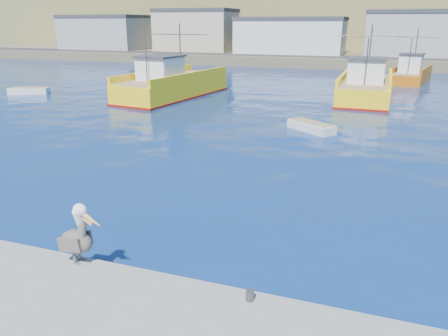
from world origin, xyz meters
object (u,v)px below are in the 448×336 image
at_px(trawler_yellow_a, 172,85).
at_px(boat_orange, 411,74).
at_px(skiff_left, 29,91).
at_px(pelican, 77,237).
at_px(skiff_mid, 311,127).
at_px(trawler_yellow_b, 366,87).

distance_m(trawler_yellow_a, boat_orange, 29.16).
distance_m(trawler_yellow_a, skiff_left, 14.77).
bearing_deg(pelican, skiff_left, 134.56).
bearing_deg(trawler_yellow_a, skiff_left, -168.38).
bearing_deg(boat_orange, trawler_yellow_a, -139.19).
relative_size(skiff_mid, pelican, 1.94).
relative_size(trawler_yellow_a, boat_orange, 1.49).
bearing_deg(pelican, boat_orange, 77.36).
bearing_deg(pelican, skiff_mid, 80.23).
height_order(skiff_left, pelican, pelican).
bearing_deg(trawler_yellow_a, trawler_yellow_b, 15.94).
relative_size(trawler_yellow_a, trawler_yellow_b, 1.10).
bearing_deg(skiff_mid, skiff_left, 167.77).
bearing_deg(trawler_yellow_b, boat_orange, 71.93).
bearing_deg(skiff_mid, trawler_yellow_b, 78.91).
height_order(trawler_yellow_b, skiff_mid, trawler_yellow_b).
distance_m(boat_orange, pelican, 49.34).
height_order(boat_orange, skiff_left, boat_orange).
bearing_deg(skiff_left, trawler_yellow_b, 14.01).
height_order(trawler_yellow_a, skiff_left, trawler_yellow_a).
bearing_deg(pelican, trawler_yellow_b, 79.68).
relative_size(skiff_left, skiff_mid, 1.15).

